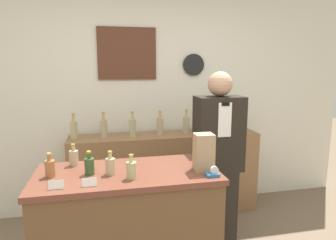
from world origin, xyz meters
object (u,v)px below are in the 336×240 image
(tape_dispenser, at_px, (213,173))
(potted_plant, at_px, (230,114))
(paper_bag, at_px, (204,152))
(shopkeeper, at_px, (218,163))

(tape_dispenser, bearing_deg, potted_plant, 62.51)
(paper_bag, relative_size, tape_dispenser, 2.98)
(potted_plant, bearing_deg, paper_bag, -120.68)
(potted_plant, bearing_deg, shopkeeper, -119.94)
(shopkeeper, relative_size, potted_plant, 4.36)
(shopkeeper, height_order, potted_plant, shopkeeper)
(potted_plant, relative_size, paper_bag, 1.43)
(potted_plant, height_order, paper_bag, potted_plant)
(paper_bag, xyz_separation_m, tape_dispenser, (0.02, -0.13, -0.11))
(potted_plant, relative_size, tape_dispenser, 4.25)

